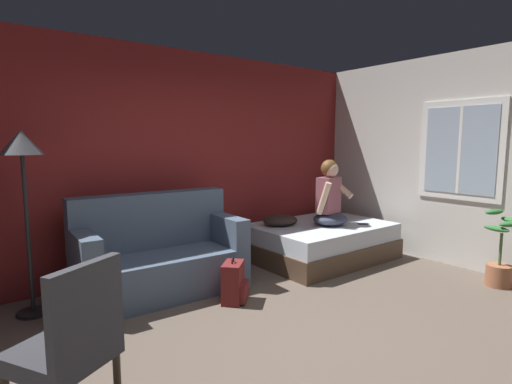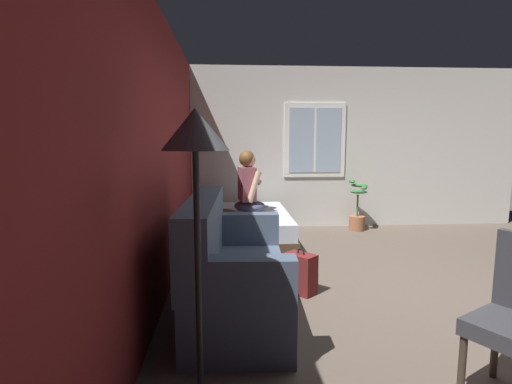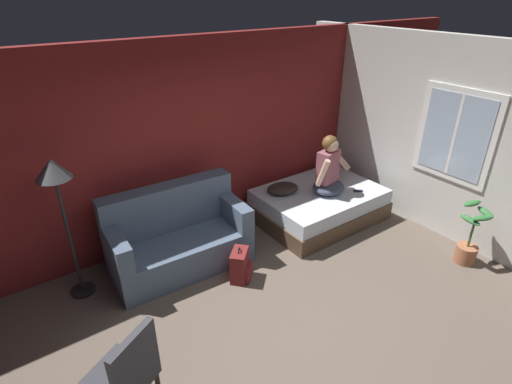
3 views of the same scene
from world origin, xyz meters
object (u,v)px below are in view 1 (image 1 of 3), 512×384
object	(u,v)px
throw_pillow	(280,220)
floor_lamp	(23,160)
cell_phone	(363,224)
backpack	(234,283)
couch	(159,255)
person_seated	(330,198)
side_chair	(71,342)
potted_plant	(500,260)
bed	(321,241)

from	to	relation	value
throw_pillow	floor_lamp	world-z (taller)	floor_lamp
cell_phone	floor_lamp	bearing A→B (deg)	-66.31
cell_phone	backpack	bearing A→B (deg)	-51.58
throw_pillow	floor_lamp	distance (m)	3.06
couch	person_seated	world-z (taller)	person_seated
throw_pillow	backpack	bearing A→B (deg)	-148.56
backpack	person_seated	bearing A→B (deg)	13.03
side_chair	throw_pillow	size ratio (longest dim) A/B	2.04
cell_phone	potted_plant	world-z (taller)	potted_plant
backpack	cell_phone	size ratio (longest dim) A/B	3.18
person_seated	backpack	world-z (taller)	person_seated
bed	potted_plant	bearing A→B (deg)	-67.79
backpack	cell_phone	distance (m)	2.26
bed	throw_pillow	bearing A→B (deg)	152.62
bed	side_chair	bearing A→B (deg)	-156.88
backpack	cell_phone	xyz separation A→B (m)	(2.23, 0.16, 0.29)
side_chair	backpack	bearing A→B (deg)	29.73
backpack	potted_plant	world-z (taller)	potted_plant
potted_plant	backpack	bearing A→B (deg)	151.18
backpack	throw_pillow	distance (m)	1.54
couch	throw_pillow	xyz separation A→B (m)	(1.75, 0.07, 0.16)
backpack	floor_lamp	bearing A→B (deg)	151.71
bed	floor_lamp	bearing A→B (deg)	173.82
person_seated	potted_plant	world-z (taller)	person_seated
backpack	potted_plant	xyz separation A→B (m)	(2.58, -1.42, 0.11)
backpack	throw_pillow	xyz separation A→B (m)	(1.28, 0.78, 0.36)
backpack	floor_lamp	xyz separation A→B (m)	(-1.65, 0.89, 1.24)
side_chair	potted_plant	xyz separation A→B (m)	(4.29, -0.44, -0.23)
throw_pillow	potted_plant	xyz separation A→B (m)	(1.30, -2.20, -0.25)
bed	floor_lamp	xyz separation A→B (m)	(-3.44, 0.37, 1.19)
throw_pillow	cell_phone	world-z (taller)	throw_pillow
floor_lamp	potted_plant	xyz separation A→B (m)	(4.23, -2.31, -1.13)
couch	person_seated	distance (m)	2.38
bed	backpack	bearing A→B (deg)	-163.90
couch	potted_plant	world-z (taller)	couch
person_seated	potted_plant	bearing A→B (deg)	-68.36
couch	potted_plant	xyz separation A→B (m)	(3.05, -2.13, -0.09)
backpack	floor_lamp	world-z (taller)	floor_lamp
side_chair	backpack	distance (m)	2.01
bed	person_seated	bearing A→B (deg)	-57.18
cell_phone	potted_plant	bearing A→B (deg)	46.73
person_seated	throw_pillow	distance (m)	0.73
cell_phone	potted_plant	distance (m)	1.63
couch	potted_plant	size ratio (longest dim) A/B	2.04
couch	throw_pillow	world-z (taller)	couch
side_chair	backpack	xyz separation A→B (m)	(1.72, 0.98, -0.34)
couch	person_seated	xyz separation A→B (m)	(2.32, -0.29, 0.44)
person_seated	backpack	xyz separation A→B (m)	(-1.85, -0.43, -0.64)
couch	floor_lamp	world-z (taller)	floor_lamp
throw_pillow	cell_phone	size ratio (longest dim) A/B	3.33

